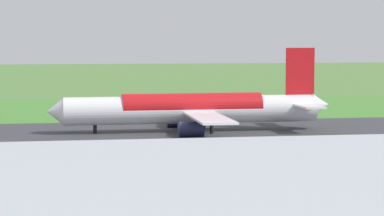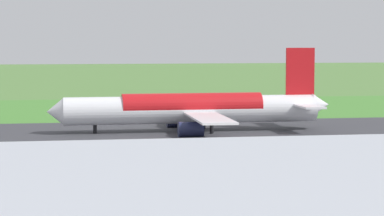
{
  "view_description": "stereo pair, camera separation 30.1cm",
  "coord_description": "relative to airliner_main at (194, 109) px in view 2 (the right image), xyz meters",
  "views": [
    {
      "loc": [
        24.25,
        145.53,
        17.59
      ],
      "look_at": [
        0.38,
        0.0,
        4.5
      ],
      "focal_mm": 73.51,
      "sensor_mm": 36.0,
      "label": 1
    },
    {
      "loc": [
        23.95,
        145.57,
        17.59
      ],
      "look_at": [
        0.38,
        0.0,
        4.5
      ],
      "focal_mm": 73.51,
      "sensor_mm": 36.0,
      "label": 2
    }
  ],
  "objects": [
    {
      "name": "traffic_cone_orange",
      "position": [
        4.8,
        -42.91,
        -4.08
      ],
      "size": [
        0.4,
        0.4,
        0.55
      ],
      "primitive_type": "cone",
      "color": "orange",
      "rests_on": "ground"
    },
    {
      "name": "apron_concrete",
      "position": [
        0.0,
        53.05,
        -4.33
      ],
      "size": [
        440.0,
        110.0,
        0.05
      ],
      "primitive_type": "cube",
      "color": "gray",
      "rests_on": "ground"
    },
    {
      "name": "grass_verge_foreground",
      "position": [
        0.0,
        -42.69,
        -4.33
      ],
      "size": [
        600.0,
        80.0,
        0.04
      ],
      "primitive_type": "cube",
      "color": "#478534",
      "rests_on": "ground"
    },
    {
      "name": "ground_plane",
      "position": [
        0.0,
        0.0,
        -4.35
      ],
      "size": [
        800.0,
        800.0,
        0.0
      ],
      "primitive_type": "plane",
      "color": "#547F3D"
    },
    {
      "name": "runway_asphalt",
      "position": [
        0.0,
        0.0,
        -4.32
      ],
      "size": [
        600.0,
        38.7,
        0.06
      ],
      "primitive_type": "cube",
      "color": "#38383D",
      "rests_on": "ground"
    },
    {
      "name": "no_stopping_sign",
      "position": [
        -1.52,
        -44.9,
        -2.97
      ],
      "size": [
        0.6,
        0.1,
        2.31
      ],
      "color": "slate",
      "rests_on": "ground"
    },
    {
      "name": "airliner_main",
      "position": [
        0.0,
        0.0,
        0.0
      ],
      "size": [
        53.99,
        44.05,
        15.88
      ],
      "color": "white",
      "rests_on": "ground"
    }
  ]
}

